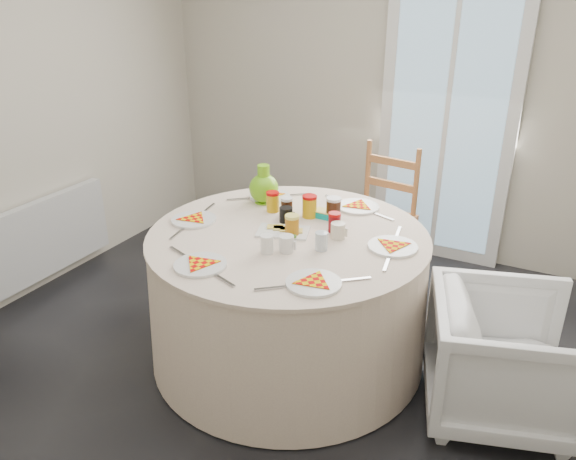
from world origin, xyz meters
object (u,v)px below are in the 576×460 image
at_px(table, 288,297).
at_px(green_pitcher, 264,188).
at_px(radiator, 50,235).
at_px(wooden_chair, 377,221).
at_px(armchair, 506,348).

distance_m(table, green_pitcher, 0.70).
height_order(radiator, wooden_chair, wooden_chair).
bearing_deg(table, wooden_chair, 81.90).
bearing_deg(armchair, radiator, 74.38).
bearing_deg(armchair, table, 75.06).
bearing_deg(radiator, table, 0.83).
bearing_deg(wooden_chair, radiator, -142.51).
xyz_separation_m(wooden_chair, armchair, (1.03, -1.04, -0.08)).
relative_size(radiator, armchair, 1.38).
bearing_deg(green_pitcher, wooden_chair, 56.90).
relative_size(armchair, green_pitcher, 3.08).
relative_size(radiator, table, 0.63).
height_order(wooden_chair, armchair, wooden_chair).
xyz_separation_m(wooden_chair, green_pitcher, (-0.51, -0.73, 0.40)).
bearing_deg(wooden_chair, table, -88.96).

